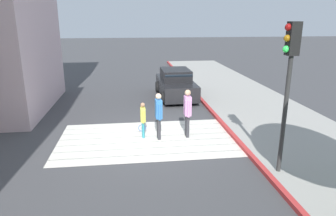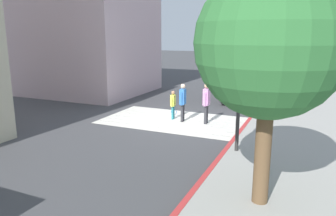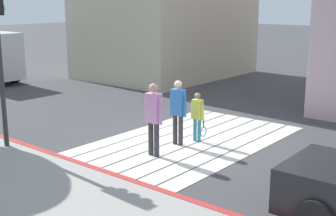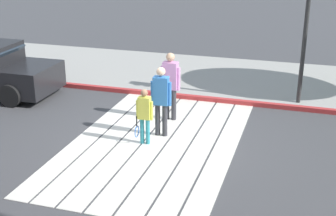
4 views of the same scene
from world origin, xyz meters
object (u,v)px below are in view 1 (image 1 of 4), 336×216
(car_parked_near_curb, at_px, (176,84))
(pedestrian_child_with_racket, at_px, (143,118))
(traffic_light_corner, at_px, (289,69))
(pedestrian_adult_lead, at_px, (159,113))
(pedestrian_adult_trailing, at_px, (187,110))

(car_parked_near_curb, height_order, pedestrian_child_with_racket, car_parked_near_curb)
(traffic_light_corner, bearing_deg, pedestrian_child_with_racket, -42.10)
(pedestrian_child_with_racket, bearing_deg, pedestrian_adult_lead, 158.30)
(pedestrian_adult_lead, bearing_deg, traffic_light_corner, 135.14)
(car_parked_near_curb, height_order, pedestrian_adult_trailing, pedestrian_adult_trailing)
(traffic_light_corner, height_order, pedestrian_adult_lead, traffic_light_corner)
(car_parked_near_curb, relative_size, pedestrian_adult_lead, 2.50)
(car_parked_near_curb, distance_m, pedestrian_child_with_racket, 6.24)
(car_parked_near_curb, xyz_separation_m, pedestrian_adult_lead, (1.54, 6.10, 0.28))
(traffic_light_corner, xyz_separation_m, pedestrian_adult_trailing, (2.04, -3.20, -1.98))
(pedestrian_adult_lead, bearing_deg, pedestrian_adult_trailing, -174.93)
(traffic_light_corner, xyz_separation_m, pedestrian_adult_lead, (3.12, -3.11, -2.03))
(pedestrian_adult_lead, relative_size, pedestrian_adult_trailing, 0.95)
(pedestrian_adult_lead, xyz_separation_m, pedestrian_child_with_racket, (0.57, -0.23, -0.25))
(car_parked_near_curb, bearing_deg, pedestrian_child_with_racket, 70.27)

